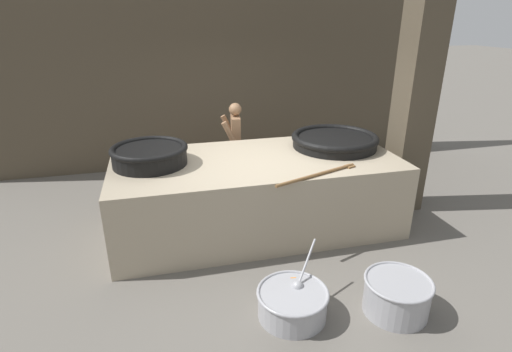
% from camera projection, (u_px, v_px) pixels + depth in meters
% --- Properties ---
extents(ground_plane, '(60.00, 60.00, 0.00)m').
position_uv_depth(ground_plane, '(256.00, 225.00, 5.86)').
color(ground_plane, '#666059').
extents(back_wall, '(9.54, 0.24, 3.44)m').
position_uv_depth(back_wall, '(220.00, 77.00, 7.81)').
color(back_wall, '#4C4233').
rests_on(back_wall, ground_plane).
extents(support_pillar, '(0.47, 0.47, 3.44)m').
position_uv_depth(support_pillar, '(415.00, 99.00, 5.83)').
color(support_pillar, '#4C4233').
rests_on(support_pillar, ground_plane).
extents(hearth_platform, '(3.89, 1.80, 1.03)m').
position_uv_depth(hearth_platform, '(256.00, 193.00, 5.66)').
color(hearth_platform, tan).
rests_on(hearth_platform, ground_plane).
extents(giant_wok_near, '(1.00, 1.00, 0.26)m').
position_uv_depth(giant_wok_near, '(150.00, 154.00, 5.21)').
color(giant_wok_near, black).
rests_on(giant_wok_near, hearth_platform).
extents(giant_wok_far, '(1.28, 1.28, 0.19)m').
position_uv_depth(giant_wok_far, '(335.00, 140.00, 5.92)').
color(giant_wok_far, black).
rests_on(giant_wok_far, hearth_platform).
extents(stirring_paddle, '(1.20, 0.50, 0.04)m').
position_uv_depth(stirring_paddle, '(321.00, 174.00, 4.90)').
color(stirring_paddle, brown).
rests_on(stirring_paddle, hearth_platform).
extents(cook, '(0.38, 0.58, 1.51)m').
position_uv_depth(cook, '(235.00, 143.00, 6.82)').
color(cook, '#8C6647').
rests_on(cook, ground_plane).
extents(prep_bowl_vegetables, '(0.77, 0.81, 0.60)m').
position_uv_depth(prep_bowl_vegetables, '(292.00, 302.00, 4.04)').
color(prep_bowl_vegetables, '#9E9EA3').
rests_on(prep_bowl_vegetables, ground_plane).
extents(prep_bowl_meat, '(0.69, 0.69, 0.39)m').
position_uv_depth(prep_bowl_meat, '(397.00, 294.00, 4.08)').
color(prep_bowl_meat, '#9E9EA3').
rests_on(prep_bowl_meat, ground_plane).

